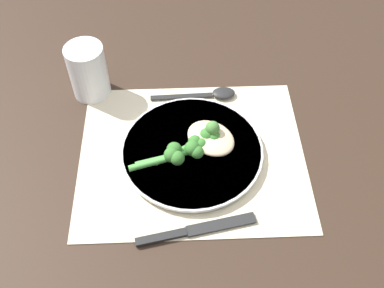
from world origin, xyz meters
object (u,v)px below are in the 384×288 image
at_px(chicken_fillet, 211,138).
at_px(knife, 195,230).
at_px(plate, 192,151).
at_px(broccoli_stalk_right, 171,155).
at_px(broccoli_stalk_left, 193,145).
at_px(broccoli_stalk_front, 206,139).
at_px(water_glass, 88,71).
at_px(broccoli_stalk_rear, 186,152).
at_px(spoon, 213,94).

height_order(chicken_fillet, knife, chicken_fillet).
distance_m(chicken_fillet, knife, 0.18).
distance_m(plate, broccoli_stalk_right, 0.05).
bearing_deg(chicken_fillet, broccoli_stalk_left, 24.69).
height_order(plate, broccoli_stalk_front, broccoli_stalk_front).
bearing_deg(chicken_fillet, knife, 77.99).
height_order(plate, water_glass, water_glass).
relative_size(broccoli_stalk_rear, water_glass, 1.08).
height_order(broccoli_stalk_left, broccoli_stalk_right, broccoli_stalk_right).
xyz_separation_m(broccoli_stalk_rear, broccoli_stalk_right, (0.03, 0.01, 0.00)).
distance_m(broccoli_stalk_right, knife, 0.15).
xyz_separation_m(chicken_fillet, water_glass, (0.24, -0.16, 0.03)).
distance_m(broccoli_stalk_left, broccoli_stalk_rear, 0.02).
relative_size(broccoli_stalk_rear, broccoli_stalk_right, 1.23).
distance_m(plate, water_glass, 0.28).
bearing_deg(broccoli_stalk_left, knife, -29.73).
bearing_deg(knife, chicken_fillet, 156.97).
xyz_separation_m(broccoli_stalk_left, knife, (0.00, 0.16, -0.02)).
xyz_separation_m(broccoli_stalk_left, spoon, (-0.05, -0.15, -0.02)).
bearing_deg(broccoli_stalk_left, plate, -115.07).
xyz_separation_m(plate, spoon, (-0.05, -0.15, -0.00)).
height_order(broccoli_stalk_front, broccoli_stalk_rear, broccoli_stalk_front).
bearing_deg(broccoli_stalk_right, plate, 104.36).
height_order(broccoli_stalk_left, water_glass, water_glass).
xyz_separation_m(broccoli_stalk_left, water_glass, (0.21, -0.18, 0.03)).
bearing_deg(chicken_fillet, water_glass, -33.86).
distance_m(broccoli_stalk_left, water_glass, 0.27).
relative_size(knife, spoon, 1.15).
height_order(broccoli_stalk_rear, broccoli_stalk_right, same).
bearing_deg(knife, spoon, 159.44).
bearing_deg(knife, broccoli_stalk_left, 167.44).
xyz_separation_m(broccoli_stalk_right, knife, (-0.04, 0.14, -0.02)).
bearing_deg(knife, broccoli_stalk_front, 159.80).
distance_m(broccoli_stalk_left, broccoli_stalk_right, 0.05).
bearing_deg(water_glass, spoon, 174.25).
relative_size(chicken_fillet, spoon, 0.68).
distance_m(chicken_fillet, broccoli_stalk_left, 0.04).
bearing_deg(broccoli_stalk_front, knife, -39.73).
xyz_separation_m(broccoli_stalk_rear, knife, (-0.01, 0.15, -0.02)).
height_order(broccoli_stalk_right, water_glass, water_glass).
height_order(plate, knife, plate).
relative_size(broccoli_stalk_left, broccoli_stalk_rear, 0.79).
bearing_deg(broccoli_stalk_right, chicken_fillet, 101.21).
bearing_deg(plate, broccoli_stalk_rear, 54.53).
height_order(chicken_fillet, broccoli_stalk_left, broccoli_stalk_left).
bearing_deg(chicken_fillet, spoon, -96.25).
bearing_deg(plate, broccoli_stalk_right, 30.22).
height_order(broccoli_stalk_left, broccoli_stalk_rear, broccoli_stalk_rear).
xyz_separation_m(chicken_fillet, broccoli_stalk_rear, (0.05, 0.03, 0.00)).
xyz_separation_m(plate, broccoli_stalk_right, (0.04, 0.02, 0.02)).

